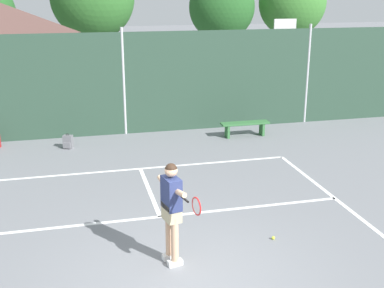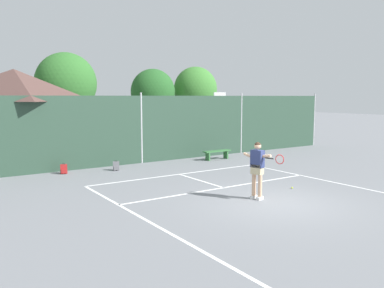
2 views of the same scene
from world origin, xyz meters
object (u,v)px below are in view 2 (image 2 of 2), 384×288
at_px(tennis_player, 258,165).
at_px(backpack_grey, 116,166).
at_px(backpack_red, 64,169).
at_px(basketball_hoop, 219,112).
at_px(tennis_ball, 292,188).
at_px(courtside_bench, 217,153).

xyz_separation_m(tennis_player, backpack_grey, (-1.78, 7.20, -0.92)).
height_order(backpack_red, backpack_grey, same).
relative_size(basketball_hoop, tennis_ball, 53.79).
bearing_deg(tennis_player, basketball_hoop, 57.84).
height_order(backpack_grey, courtside_bench, courtside_bench).
bearing_deg(courtside_bench, basketball_hoop, 50.69).
bearing_deg(tennis_ball, tennis_player, -170.01).
relative_size(basketball_hoop, backpack_grey, 7.67).
relative_size(tennis_ball, backpack_grey, 0.14).
bearing_deg(basketball_hoop, backpack_grey, -159.04).
distance_m(basketball_hoop, backpack_grey, 9.14).
relative_size(tennis_ball, courtside_bench, 0.04).
relative_size(backpack_red, backpack_grey, 1.00).
distance_m(basketball_hoop, tennis_ball, 11.21).
bearing_deg(backpack_red, courtside_bench, -4.61).
xyz_separation_m(basketball_hoop, backpack_red, (-10.47, -2.62, -2.12)).
height_order(tennis_ball, courtside_bench, courtside_bench).
bearing_deg(tennis_ball, backpack_red, 129.00).
xyz_separation_m(tennis_ball, backpack_red, (-5.99, 7.40, 0.16)).
height_order(tennis_player, courtside_bench, tennis_player).
distance_m(tennis_player, backpack_grey, 7.47).
distance_m(backpack_grey, courtside_bench, 5.65).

